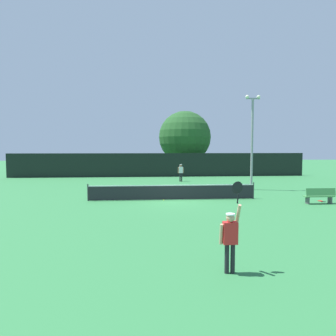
{
  "coord_description": "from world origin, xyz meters",
  "views": [
    {
      "loc": [
        -1.8,
        -19.12,
        3.35
      ],
      "look_at": [
        0.14,
        5.36,
        1.68
      ],
      "focal_mm": 32.39,
      "sensor_mm": 36.0,
      "label": 1
    }
  ],
  "objects_px": {
    "player_receiving": "(181,171)",
    "courtside_bench": "(319,196)",
    "tennis_ball": "(164,200)",
    "parked_car_far": "(226,165)",
    "spare_racket": "(321,201)",
    "player_serving": "(230,234)",
    "large_tree": "(185,137)",
    "parked_car_near": "(139,166)",
    "light_pole": "(252,136)",
    "parked_car_mid": "(171,166)"
  },
  "relations": [
    {
      "from": "player_receiving",
      "to": "spare_racket",
      "type": "bearing_deg",
      "value": 122.43
    },
    {
      "from": "player_receiving",
      "to": "spare_racket",
      "type": "relative_size",
      "value": 3.25
    },
    {
      "from": "player_receiving",
      "to": "parked_car_near",
      "type": "height_order",
      "value": "parked_car_near"
    },
    {
      "from": "large_tree",
      "to": "parked_car_far",
      "type": "xyz_separation_m",
      "value": [
        6.48,
        3.37,
        -3.89
      ]
    },
    {
      "from": "tennis_ball",
      "to": "parked_car_far",
      "type": "relative_size",
      "value": 0.02
    },
    {
      "from": "player_receiving",
      "to": "courtside_bench",
      "type": "relative_size",
      "value": 0.94
    },
    {
      "from": "player_receiving",
      "to": "parked_car_far",
      "type": "bearing_deg",
      "value": -122.14
    },
    {
      "from": "large_tree",
      "to": "parked_car_near",
      "type": "height_order",
      "value": "large_tree"
    },
    {
      "from": "parked_car_mid",
      "to": "tennis_ball",
      "type": "bearing_deg",
      "value": -101.24
    },
    {
      "from": "courtside_bench",
      "to": "parked_car_near",
      "type": "relative_size",
      "value": 0.41
    },
    {
      "from": "player_serving",
      "to": "courtside_bench",
      "type": "height_order",
      "value": "player_serving"
    },
    {
      "from": "light_pole",
      "to": "large_tree",
      "type": "height_order",
      "value": "large_tree"
    },
    {
      "from": "tennis_ball",
      "to": "courtside_bench",
      "type": "xyz_separation_m",
      "value": [
        9.15,
        -1.84,
        0.45
      ]
    },
    {
      "from": "courtside_bench",
      "to": "large_tree",
      "type": "distance_m",
      "value": 22.99
    },
    {
      "from": "parked_car_far",
      "to": "spare_racket",
      "type": "bearing_deg",
      "value": -98.65
    },
    {
      "from": "player_serving",
      "to": "parked_car_near",
      "type": "relative_size",
      "value": 0.56
    },
    {
      "from": "spare_racket",
      "to": "parked_car_near",
      "type": "height_order",
      "value": "parked_car_near"
    },
    {
      "from": "large_tree",
      "to": "parked_car_mid",
      "type": "bearing_deg",
      "value": 120.07
    },
    {
      "from": "player_receiving",
      "to": "light_pole",
      "type": "xyz_separation_m",
      "value": [
        4.87,
        -6.18,
        3.23
      ]
    },
    {
      "from": "spare_racket",
      "to": "parked_car_mid",
      "type": "relative_size",
      "value": 0.12
    },
    {
      "from": "parked_car_far",
      "to": "large_tree",
      "type": "bearing_deg",
      "value": -159.32
    },
    {
      "from": "player_receiving",
      "to": "courtside_bench",
      "type": "distance_m",
      "value": 14.15
    },
    {
      "from": "tennis_ball",
      "to": "parked_car_near",
      "type": "bearing_deg",
      "value": 94.65
    },
    {
      "from": "spare_racket",
      "to": "parked_car_mid",
      "type": "bearing_deg",
      "value": 106.9
    },
    {
      "from": "player_serving",
      "to": "player_receiving",
      "type": "relative_size",
      "value": 1.45
    },
    {
      "from": "player_serving",
      "to": "large_tree",
      "type": "distance_m",
      "value": 31.67
    },
    {
      "from": "tennis_ball",
      "to": "parked_car_far",
      "type": "bearing_deg",
      "value": 65.91
    },
    {
      "from": "tennis_ball",
      "to": "parked_car_far",
      "type": "xyz_separation_m",
      "value": [
        10.54,
        23.56,
        0.74
      ]
    },
    {
      "from": "player_receiving",
      "to": "light_pole",
      "type": "bearing_deg",
      "value": 128.24
    },
    {
      "from": "player_receiving",
      "to": "large_tree",
      "type": "relative_size",
      "value": 0.21
    },
    {
      "from": "player_serving",
      "to": "player_receiving",
      "type": "xyz_separation_m",
      "value": [
        1.32,
        21.71,
        -0.03
      ]
    },
    {
      "from": "player_receiving",
      "to": "courtside_bench",
      "type": "xyz_separation_m",
      "value": [
        6.76,
        -12.42,
        -0.55
      ]
    },
    {
      "from": "tennis_ball",
      "to": "courtside_bench",
      "type": "distance_m",
      "value": 9.34
    },
    {
      "from": "tennis_ball",
      "to": "large_tree",
      "type": "relative_size",
      "value": 0.01
    },
    {
      "from": "spare_racket",
      "to": "player_serving",
      "type": "bearing_deg",
      "value": -130.62
    },
    {
      "from": "tennis_ball",
      "to": "spare_racket",
      "type": "relative_size",
      "value": 0.13
    },
    {
      "from": "player_serving",
      "to": "player_receiving",
      "type": "height_order",
      "value": "player_serving"
    },
    {
      "from": "courtside_bench",
      "to": "parked_car_near",
      "type": "bearing_deg",
      "value": 113.38
    },
    {
      "from": "spare_racket",
      "to": "parked_car_mid",
      "type": "xyz_separation_m",
      "value": [
        -7.28,
        23.95,
        0.76
      ]
    },
    {
      "from": "spare_racket",
      "to": "light_pole",
      "type": "relative_size",
      "value": 0.07
    },
    {
      "from": "courtside_bench",
      "to": "parked_car_mid",
      "type": "height_order",
      "value": "parked_car_mid"
    },
    {
      "from": "courtside_bench",
      "to": "large_tree",
      "type": "bearing_deg",
      "value": 103.01
    },
    {
      "from": "large_tree",
      "to": "parked_car_far",
      "type": "relative_size",
      "value": 1.83
    },
    {
      "from": "spare_racket",
      "to": "parked_car_far",
      "type": "relative_size",
      "value": 0.12
    },
    {
      "from": "tennis_ball",
      "to": "parked_car_near",
      "type": "xyz_separation_m",
      "value": [
        -1.94,
        23.8,
        0.74
      ]
    },
    {
      "from": "parked_car_near",
      "to": "light_pole",
      "type": "bearing_deg",
      "value": -69.67
    },
    {
      "from": "player_receiving",
      "to": "courtside_bench",
      "type": "bearing_deg",
      "value": 118.58
    },
    {
      "from": "tennis_ball",
      "to": "parked_car_near",
      "type": "height_order",
      "value": "parked_car_near"
    },
    {
      "from": "player_serving",
      "to": "light_pole",
      "type": "height_order",
      "value": "light_pole"
    },
    {
      "from": "player_receiving",
      "to": "spare_racket",
      "type": "height_order",
      "value": "player_receiving"
    }
  ]
}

